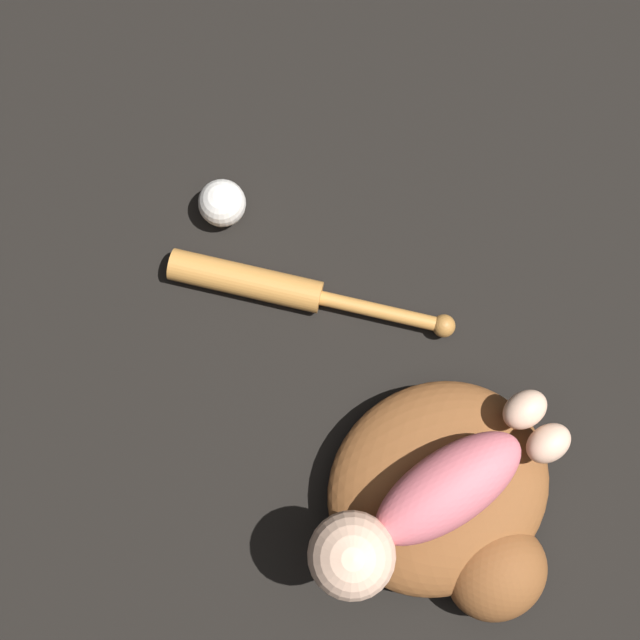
{
  "coord_description": "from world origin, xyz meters",
  "views": [
    {
      "loc": [
        0.15,
        -0.08,
        1.27
      ],
      "look_at": [
        0.11,
        -0.29,
        0.07
      ],
      "focal_mm": 50.0,
      "sensor_mm": 36.0,
      "label": 1
    }
  ],
  "objects_px": {
    "baby_figure": "(419,509)",
    "baseball": "(222,203)",
    "baseball_glove": "(449,501)",
    "baseball_bat": "(276,288)"
  },
  "relations": [
    {
      "from": "baseball_glove",
      "to": "baby_figure",
      "type": "height_order",
      "value": "baby_figure"
    },
    {
      "from": "baseball_bat",
      "to": "baby_figure",
      "type": "bearing_deg",
      "value": 110.04
    },
    {
      "from": "baseball_glove",
      "to": "baseball_bat",
      "type": "xyz_separation_m",
      "value": [
        0.17,
        -0.34,
        -0.03
      ]
    },
    {
      "from": "baby_figure",
      "to": "baseball",
      "type": "xyz_separation_m",
      "value": [
        0.18,
        -0.47,
        -0.12
      ]
    },
    {
      "from": "baseball_glove",
      "to": "baseball_bat",
      "type": "bearing_deg",
      "value": -62.87
    },
    {
      "from": "baseball_glove",
      "to": "baby_figure",
      "type": "relative_size",
      "value": 1.08
    },
    {
      "from": "baseball_glove",
      "to": "baseball",
      "type": "relative_size",
      "value": 5.68
    },
    {
      "from": "baseball_glove",
      "to": "baseball",
      "type": "height_order",
      "value": "baseball_glove"
    },
    {
      "from": "baseball_glove",
      "to": "baseball",
      "type": "xyz_separation_m",
      "value": [
        0.23,
        -0.48,
        -0.02
      ]
    },
    {
      "from": "baseball",
      "to": "baseball_bat",
      "type": "bearing_deg",
      "value": 111.57
    }
  ]
}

